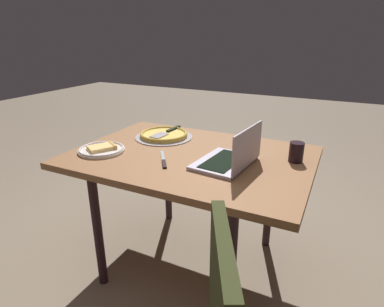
{
  "coord_description": "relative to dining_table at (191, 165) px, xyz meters",
  "views": [
    {
      "loc": [
        0.73,
        -1.49,
        1.37
      ],
      "look_at": [
        0.02,
        -0.04,
        0.76
      ],
      "focal_mm": 29.75,
      "sensor_mm": 36.0,
      "label": 1
    }
  ],
  "objects": [
    {
      "name": "drink_cup",
      "position": [
        0.54,
        0.14,
        0.12
      ],
      "size": [
        0.07,
        0.07,
        0.11
      ],
      "color": "black",
      "rests_on": "dining_table"
    },
    {
      "name": "pizza_plate",
      "position": [
        -0.48,
        -0.19,
        0.08
      ],
      "size": [
        0.26,
        0.26,
        0.04
      ],
      "color": "white",
      "rests_on": "dining_table"
    },
    {
      "name": "laptop",
      "position": [
        0.25,
        -0.06,
        0.11
      ],
      "size": [
        0.28,
        0.36,
        0.21
      ],
      "color": "#BAB1C4",
      "rests_on": "dining_table"
    },
    {
      "name": "ground_plane",
      "position": [
        0.0,
        0.0,
        -0.67
      ],
      "size": [
        12.0,
        12.0,
        0.0
      ],
      "primitive_type": "plane",
      "color": "#81705B"
    },
    {
      "name": "pizza_tray",
      "position": [
        -0.29,
        0.2,
        0.08
      ],
      "size": [
        0.37,
        0.37,
        0.04
      ],
      "color": "#A79DA1",
      "rests_on": "dining_table"
    },
    {
      "name": "dining_table",
      "position": [
        0.0,
        0.0,
        0.0
      ],
      "size": [
        1.31,
        0.92,
        0.74
      ],
      "color": "brown",
      "rests_on": "ground_plane"
    },
    {
      "name": "table_knife",
      "position": [
        -0.08,
        -0.16,
        0.07
      ],
      "size": [
        0.16,
        0.21,
        0.01
      ],
      "color": "#B4BDBE",
      "rests_on": "dining_table"
    }
  ]
}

